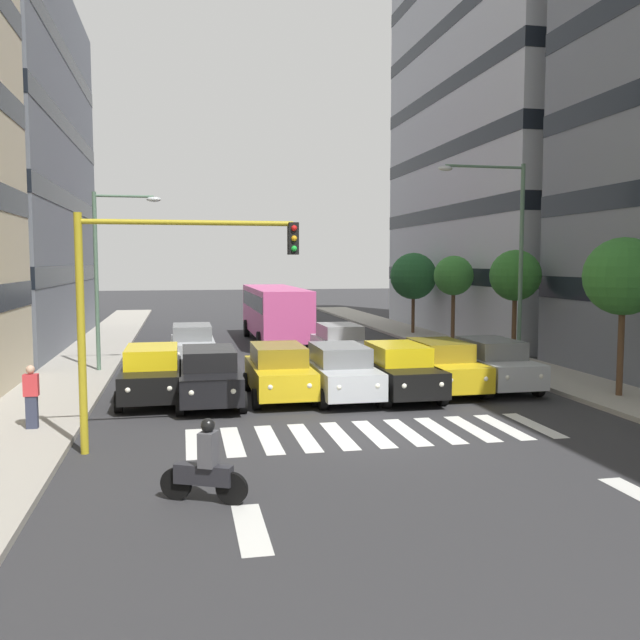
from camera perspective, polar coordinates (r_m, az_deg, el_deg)
name	(u,v)px	position (r m, az deg, el deg)	size (l,w,h in m)	color
ground_plane	(373,434)	(17.52, 4.54, -9.60)	(180.00, 180.00, 0.00)	#2D2D30
sidewalk_right	(1,451)	(17.34, -25.43, -9.97)	(2.97, 90.00, 0.15)	#9E998E
building_left_block_0	(513,94)	(43.92, 16.05, 17.92)	(9.08, 19.59, 28.77)	#ADB2BC
crosswalk_markings	(373,434)	(17.52, 4.54, -9.59)	(9.45, 2.80, 0.01)	silver
lane_arrow_1	(251,528)	(11.69, -5.88, -17.16)	(0.50, 2.20, 0.01)	silver
car_0	(492,364)	(24.02, 14.40, -3.60)	(2.02, 4.44, 1.72)	#B2B7BC
car_1	(441,366)	(23.17, 10.22, -3.84)	(2.02, 4.44, 1.72)	gold
car_2	(399,370)	(22.01, 6.70, -4.26)	(2.02, 4.44, 1.72)	black
car_3	(340,371)	(21.64, 1.75, -4.39)	(2.02, 4.44, 1.72)	#B2B7BC
car_4	(279,371)	(21.71, -3.51, -4.36)	(2.02, 4.44, 1.72)	gold
car_5	(209,376)	(21.12, -9.39, -4.68)	(2.02, 4.44, 1.72)	black
car_6	(152,374)	(21.89, -14.06, -4.43)	(2.02, 4.44, 1.72)	black
car_row2_0	(340,344)	(28.75, 1.74, -2.06)	(2.02, 4.44, 1.72)	silver
car_row2_1	(192,345)	(29.08, -10.78, -2.06)	(2.02, 4.44, 1.72)	#B2B7BC
bus_behind_traffic	(275,308)	(36.63, -3.86, 0.98)	(2.78, 10.50, 3.00)	#DB5193
motorcycle_with_rider	(205,468)	(12.73, -9.73, -12.26)	(1.58, 0.82, 1.57)	black
traffic_light_gantry	(148,290)	(15.92, -14.37, 2.49)	(5.08, 0.36, 5.50)	#AD991E
street_lamp_left	(508,246)	(26.67, 15.66, 6.09)	(3.49, 0.28, 7.94)	#4C6B56
street_lamp_right	(107,262)	(27.55, -17.63, 4.69)	(2.60, 0.28, 6.94)	#4C6B56
street_tree_0	(623,277)	(23.21, 24.34, 3.35)	(2.46, 2.46, 5.02)	#513823
street_tree_1	(515,276)	(29.49, 16.24, 3.61)	(2.15, 2.15, 4.75)	#513823
street_tree_2	(454,276)	(35.42, 11.27, 3.68)	(2.05, 2.05, 4.56)	#513823
street_tree_3	(413,276)	(40.59, 7.94, 3.70)	(2.78, 2.78, 4.78)	#513823
pedestrian_waiting	(31,395)	(18.73, -23.29, -5.90)	(0.36, 0.24, 1.63)	#2D3347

